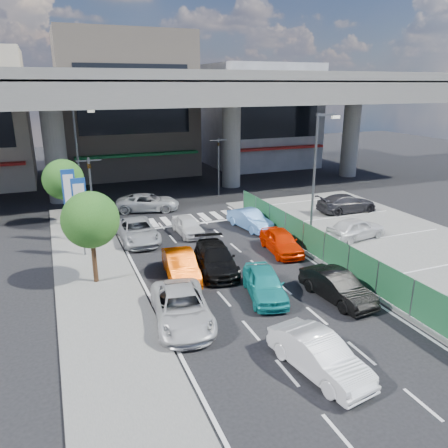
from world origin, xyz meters
name	(u,v)px	position (x,y,z in m)	size (l,w,h in m)	color
ground	(254,293)	(0.00, 0.00, 0.00)	(120.00, 120.00, 0.00)	black
parking_lot	(401,249)	(11.00, 2.00, 0.03)	(12.00, 28.00, 0.06)	#5D5E5B
sidewalk_left	(97,282)	(-7.00, 4.00, 0.06)	(4.00, 30.00, 0.12)	#5D5E5B
fence_run	(335,254)	(5.30, 1.00, 0.90)	(0.16, 22.00, 1.80)	#1D5732
expressway	(147,95)	(0.00, 22.00, 8.76)	(64.00, 14.00, 10.75)	slate
building_center	(126,105)	(0.00, 32.97, 7.49)	(14.00, 10.90, 15.00)	gray
building_east	(260,116)	(16.00, 31.97, 5.99)	(12.00, 10.90, 12.00)	gray
traffic_light_left	(90,177)	(-6.20, 12.00, 3.94)	(1.60, 1.24, 5.20)	#595B60
traffic_light_right	(218,152)	(5.50, 19.00, 3.94)	(1.60, 1.24, 5.20)	#595B60
street_lamp_right	(317,166)	(7.17, 6.00, 4.77)	(1.65, 0.22, 8.00)	#595B60
street_lamp_left	(79,152)	(-6.33, 18.00, 4.77)	(1.65, 0.22, 8.00)	#595B60
signboard_near	(80,207)	(-7.20, 7.99, 3.06)	(0.80, 0.14, 4.70)	#595B60
signboard_far	(70,195)	(-7.60, 10.99, 3.06)	(0.80, 0.14, 4.70)	#595B60
tree_near	(91,220)	(-7.00, 4.00, 3.39)	(2.80, 2.80, 4.80)	#382314
tree_far	(63,180)	(-7.80, 14.50, 3.39)	(2.80, 2.80, 4.80)	#382314
hatch_white_back_mid	(319,355)	(-0.56, -6.36, 0.69)	(1.46, 4.19, 1.38)	white
sedan_white_mid_left	(182,308)	(-4.04, -1.32, 0.69)	(2.29, 4.97, 1.38)	silver
taxi_teal_mid	(265,284)	(0.28, -0.51, 0.69)	(1.63, 4.05, 1.38)	teal
hatch_black_mid_right	(337,287)	(3.29, -2.04, 0.68)	(1.44, 4.12, 1.36)	black
taxi_orange_left	(181,266)	(-2.81, 3.03, 0.69)	(1.46, 4.19, 1.38)	#DB4600
sedan_black_mid	(216,258)	(-0.76, 3.30, 0.69)	(1.93, 4.76, 1.38)	black
taxi_orange_right	(281,241)	(3.86, 4.35, 0.69)	(1.63, 4.05, 1.38)	#F02700
wagon_silver_front_left	(137,231)	(-3.78, 9.54, 0.69)	(2.29, 4.97, 1.38)	#A4A7AB
sedan_white_front_mid	(188,226)	(-0.38, 9.57, 0.62)	(1.47, 3.65, 1.24)	silver
kei_truck_front_right	(250,220)	(4.04, 9.14, 0.66)	(1.40, 4.02, 1.32)	#5991DC
crossing_wagon_silver	(148,202)	(-1.60, 16.33, 0.69)	(2.28, 4.94, 1.37)	#B1B5B9
parked_sedan_white	(356,228)	(9.47, 4.54, 0.76)	(1.66, 4.13, 1.41)	silver
parked_sedan_dgrey	(347,203)	(12.82, 9.96, 0.76)	(1.98, 4.86, 1.41)	#28272C
traffic_cone	(339,246)	(7.01, 2.92, 0.41)	(0.36, 0.36, 0.71)	#FF5E0E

